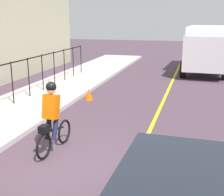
# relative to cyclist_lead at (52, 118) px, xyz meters

# --- Properties ---
(ground_plane) EXTENTS (80.00, 80.00, 0.00)m
(ground_plane) POSITION_rel_cyclist_lead_xyz_m (-0.66, -0.54, -0.91)
(ground_plane) COLOR #4B3845
(lane_line_centre) EXTENTS (36.00, 0.12, 0.01)m
(lane_line_centre) POSITION_rel_cyclist_lead_xyz_m (-0.66, -2.14, -0.91)
(lane_line_centre) COLOR yellow
(lane_line_centre) RESTS_ON ground
(cyclist_lead) EXTENTS (1.71, 0.38, 1.83)m
(cyclist_lead) POSITION_rel_cyclist_lead_xyz_m (0.00, 0.00, 0.00)
(cyclist_lead) COLOR black
(cyclist_lead) RESTS_ON ground
(box_truck_background) EXTENTS (6.82, 2.80, 2.78)m
(box_truck_background) POSITION_rel_cyclist_lead_xyz_m (13.65, -3.85, 0.64)
(box_truck_background) COLOR silver
(box_truck_background) RESTS_ON ground
(traffic_cone_near) EXTENTS (0.36, 0.36, 0.45)m
(traffic_cone_near) POSITION_rel_cyclist_lead_xyz_m (5.09, 0.88, -0.69)
(traffic_cone_near) COLOR #F15406
(traffic_cone_near) RESTS_ON ground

